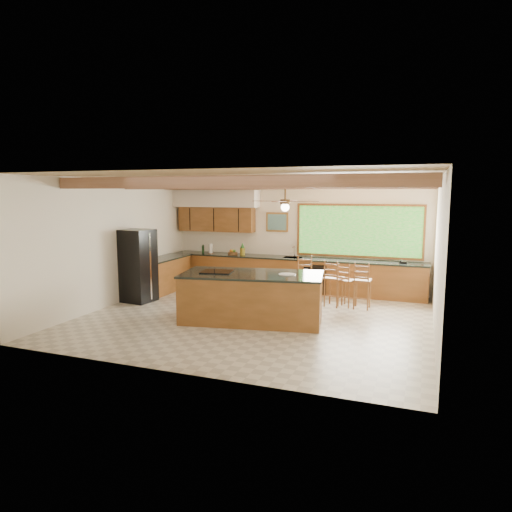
% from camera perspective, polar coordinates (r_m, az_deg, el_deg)
% --- Properties ---
extents(ground, '(7.20, 7.20, 0.00)m').
position_cam_1_polar(ground, '(9.92, -0.10, -7.70)').
color(ground, beige).
rests_on(ground, ground).
extents(room_shell, '(7.27, 6.54, 3.02)m').
position_cam_1_polar(room_shell, '(10.23, 0.29, 5.36)').
color(room_shell, white).
rests_on(room_shell, ground).
extents(counter_run, '(7.12, 3.10, 1.28)m').
position_cam_1_polar(counter_run, '(12.39, 0.44, -2.32)').
color(counter_run, brown).
rests_on(counter_run, ground).
extents(island, '(3.10, 1.85, 1.03)m').
position_cam_1_polar(island, '(9.57, -0.49, -5.14)').
color(island, brown).
rests_on(island, ground).
extents(refrigerator, '(0.76, 0.74, 1.78)m').
position_cam_1_polar(refrigerator, '(11.56, -14.50, -1.18)').
color(refrigerator, black).
rests_on(refrigerator, ground).
extents(bar_stool_a, '(0.47, 0.47, 1.15)m').
position_cam_1_polar(bar_stool_a, '(11.31, 6.10, -2.24)').
color(bar_stool_a, brown).
rests_on(bar_stool_a, ground).
extents(bar_stool_b, '(0.49, 0.49, 1.03)m').
position_cam_1_polar(bar_stool_b, '(10.89, 11.29, -3.12)').
color(bar_stool_b, brown).
rests_on(bar_stool_b, ground).
extents(bar_stool_c, '(0.47, 0.47, 1.11)m').
position_cam_1_polar(bar_stool_c, '(10.85, 9.62, -2.87)').
color(bar_stool_c, brown).
rests_on(bar_stool_c, ground).
extents(bar_stool_d, '(0.40, 0.40, 1.11)m').
position_cam_1_polar(bar_stool_d, '(10.75, 13.12, -3.09)').
color(bar_stool_d, brown).
rests_on(bar_stool_d, ground).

